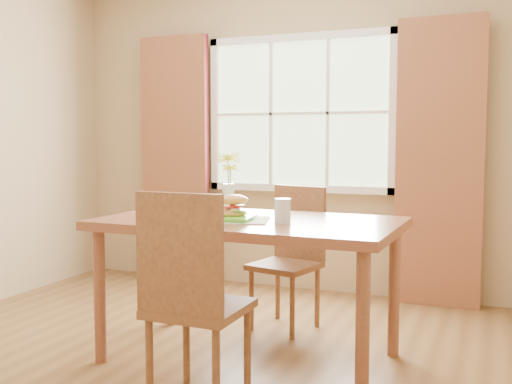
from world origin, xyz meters
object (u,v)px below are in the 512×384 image
at_px(croissant_sandwich, 233,206).
at_px(chair_far, 291,250).
at_px(dining_table, 249,234).
at_px(chair_near, 190,291).
at_px(water_glass, 283,211).
at_px(flower_vase, 229,177).

bearing_deg(croissant_sandwich, chair_far, 60.67).
distance_m(dining_table, chair_near, 0.73).
distance_m(dining_table, water_glass, 0.29).
xyz_separation_m(chair_near, chair_far, (0.02, 1.41, -0.04)).
distance_m(chair_near, water_glass, 0.74).
height_order(chair_far, water_glass, chair_far).
bearing_deg(water_glass, flower_vase, 146.31).
xyz_separation_m(chair_near, croissant_sandwich, (-0.06, 0.63, 0.33)).
bearing_deg(water_glass, chair_far, 105.28).
xyz_separation_m(croissant_sandwich, water_glass, (0.30, 0.00, -0.02)).
xyz_separation_m(dining_table, water_glass, (0.23, -0.08, 0.15)).
bearing_deg(chair_near, croissant_sandwich, 96.41).
height_order(chair_far, flower_vase, flower_vase).
relative_size(chair_far, flower_vase, 2.58).
bearing_deg(chair_near, dining_table, 90.56).
relative_size(chair_far, croissant_sandwich, 4.66).
bearing_deg(flower_vase, croissant_sandwich, -61.42).
distance_m(dining_table, chair_far, 0.73).
relative_size(croissant_sandwich, water_glass, 1.54).
bearing_deg(croissant_sandwich, dining_table, 29.22).
xyz_separation_m(croissant_sandwich, flower_vase, (-0.17, 0.32, 0.14)).
bearing_deg(croissant_sandwich, flower_vase, 95.31).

